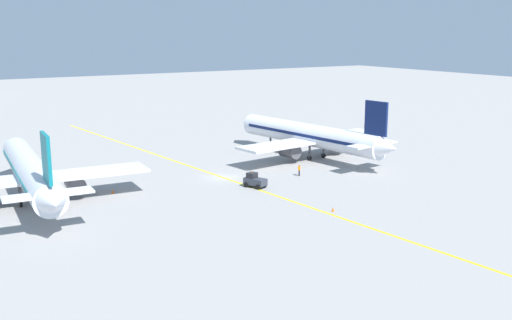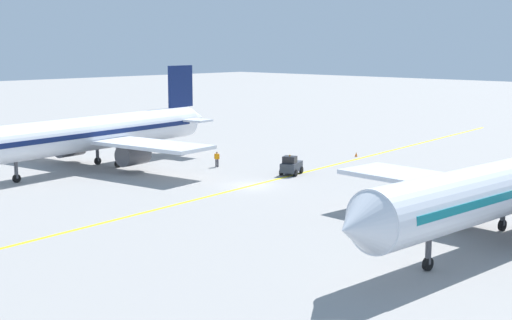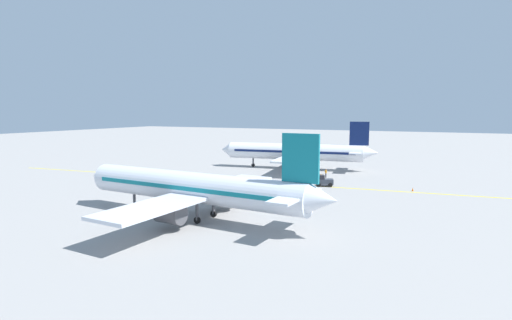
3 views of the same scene
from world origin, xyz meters
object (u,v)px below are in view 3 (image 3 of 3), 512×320
Objects in this scene: airplane_at_gate at (195,188)px; traffic_cone_mid_apron at (241,201)px; airplane_adjacent_stand at (296,152)px; ground_crew_worker at (326,173)px; traffic_cone_near_nose at (413,189)px; baggage_tug_dark at (324,181)px.

traffic_cone_mid_apron is (9.56, -1.24, -3.43)m from airplane_at_gate.
airplane_adjacent_stand reaches higher than ground_crew_worker.
traffic_cone_near_nose is at bearing -37.58° from airplane_at_gate.
traffic_cone_near_nose and traffic_cone_mid_apron have the same top height.
airplane_adjacent_stand is 21.19m from baggage_tug_dark.
baggage_tug_dark is 1.99× the size of ground_crew_worker.
airplane_at_gate is 10.23m from traffic_cone_mid_apron.
airplane_at_gate is at bearing 170.38° from ground_crew_worker.
airplane_at_gate reaches higher than traffic_cone_mid_apron.
traffic_cone_near_nose is (2.07, -14.15, -0.63)m from baggage_tug_dark.
airplane_at_gate reaches higher than baggage_tug_dark.
airplane_at_gate and airplane_adjacent_stand have the same top height.
ground_crew_worker is (8.80, 2.07, 0.01)m from baggage_tug_dark.
baggage_tug_dark is 6.08× the size of traffic_cone_near_nose.
airplane_at_gate is at bearing 142.42° from traffic_cone_near_nose.
traffic_cone_near_nose is at bearing -121.29° from airplane_adjacent_stand.
airplane_adjacent_stand is 30.14m from traffic_cone_near_nose.
ground_crew_worker is 3.05× the size of traffic_cone_near_nose.
airplane_at_gate is 36.68m from traffic_cone_near_nose.
traffic_cone_mid_apron is at bearing -172.56° from airplane_adjacent_stand.
airplane_adjacent_stand is at bearing 46.71° from ground_crew_worker.
airplane_adjacent_stand is 35.40m from traffic_cone_mid_apron.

